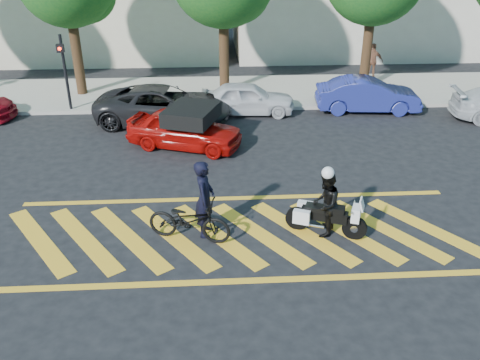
{
  "coord_description": "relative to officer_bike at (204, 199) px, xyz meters",
  "views": [
    {
      "loc": [
        -0.65,
        -10.89,
        7.05
      ],
      "look_at": [
        0.06,
        0.98,
        1.05
      ],
      "focal_mm": 38.0,
      "sensor_mm": 36.0,
      "label": 1
    }
  ],
  "objects": [
    {
      "name": "officer_moto",
      "position": [
        2.99,
        -0.2,
        -0.14
      ],
      "size": [
        0.92,
        1.02,
        1.73
      ],
      "primitive_type": "imported",
      "rotation": [
        0.0,
        0.0,
        -1.96
      ],
      "color": "black",
      "rests_on": "ground"
    },
    {
      "name": "parked_mid_right",
      "position": [
        1.73,
        9.09,
        -0.35
      ],
      "size": [
        3.94,
        1.78,
        1.31
      ],
      "primitive_type": "imported",
      "rotation": [
        0.0,
        0.0,
        1.51
      ],
      "color": "silver",
      "rests_on": "ground"
    },
    {
      "name": "pedestrian_right",
      "position": [
        8.29,
        13.67,
        -0.0
      ],
      "size": [
        1.08,
        0.79,
        1.7
      ],
      "primitive_type": "imported",
      "rotation": [
        0.0,
        0.0,
        2.72
      ],
      "color": "brown",
      "rests_on": "sidewalk"
    },
    {
      "name": "officer_bike",
      "position": [
        0.0,
        0.0,
        0.0
      ],
      "size": [
        0.57,
        0.78,
        2.01
      ],
      "primitive_type": "imported",
      "rotation": [
        0.0,
        0.0,
        1.45
      ],
      "color": "black",
      "rests_on": "ground"
    },
    {
      "name": "parked_mid_left",
      "position": [
        -1.63,
        8.14,
        -0.27
      ],
      "size": [
        5.49,
        3.03,
        1.46
      ],
      "primitive_type": "imported",
      "rotation": [
        0.0,
        0.0,
        1.45
      ],
      "color": "black",
      "rests_on": "ground"
    },
    {
      "name": "crosswalk",
      "position": [
        0.83,
        -0.11,
        -1.0
      ],
      "size": [
        12.33,
        4.0,
        0.01
      ],
      "color": "gold",
      "rests_on": "ground"
    },
    {
      "name": "parked_right",
      "position": [
        6.75,
        9.09,
        -0.3
      ],
      "size": [
        4.36,
        1.86,
        1.4
      ],
      "primitive_type": "imported",
      "rotation": [
        0.0,
        0.0,
        1.48
      ],
      "color": "navy",
      "rests_on": "ground"
    },
    {
      "name": "police_motorcycle",
      "position": [
        3.0,
        -0.18,
        -0.51
      ],
      "size": [
        1.96,
        1.09,
        0.91
      ],
      "rotation": [
        0.0,
        0.0,
        -0.39
      ],
      "color": "black",
      "rests_on": "ground"
    },
    {
      "name": "signal_pole",
      "position": [
        -5.63,
        9.63,
        0.92
      ],
      "size": [
        0.28,
        0.43,
        3.2
      ],
      "color": "black",
      "rests_on": "ground"
    },
    {
      "name": "sidewalk",
      "position": [
        0.87,
        11.89,
        -0.93
      ],
      "size": [
        60.0,
        5.0,
        0.15
      ],
      "primitive_type": "cube",
      "color": "#9E998E",
      "rests_on": "ground"
    },
    {
      "name": "ground",
      "position": [
        0.87,
        -0.11,
        -1.0
      ],
      "size": [
        90.0,
        90.0,
        0.0
      ],
      "primitive_type": "plane",
      "color": "black",
      "rests_on": "ground"
    },
    {
      "name": "red_convertible",
      "position": [
        -0.72,
        5.67,
        -0.32
      ],
      "size": [
        4.31,
        2.87,
        1.36
      ],
      "primitive_type": "imported",
      "rotation": [
        0.0,
        0.0,
        1.22
      ],
      "color": "#9C0A07",
      "rests_on": "ground"
    },
    {
      "name": "bicycle",
      "position": [
        -0.39,
        -0.25,
        -0.45
      ],
      "size": [
        2.21,
        1.3,
        1.1
      ],
      "primitive_type": "imported",
      "rotation": [
        0.0,
        0.0,
        1.28
      ],
      "color": "black",
      "rests_on": "ground"
    }
  ]
}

